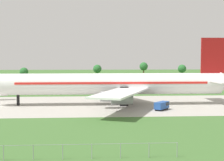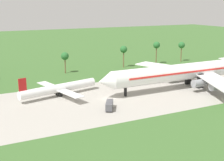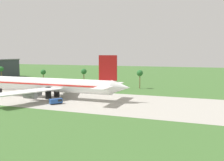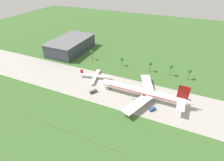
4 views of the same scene
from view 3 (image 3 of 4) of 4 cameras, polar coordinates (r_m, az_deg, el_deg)
The scene contains 3 objects.
jet_airliner at distance 119.77m, azimuth -14.08°, elevation -0.96°, with size 78.43×59.02×19.99m.
catering_van at distance 105.19m, azimuth -12.60°, elevation -4.63°, with size 4.76×5.21×2.23m.
palm_tree_row at distance 164.79m, azimuth -9.04°, elevation 2.04°, with size 108.13×3.60×12.05m.
Camera 3 is at (103.58, -98.42, 20.68)m, focal length 40.00 mm.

